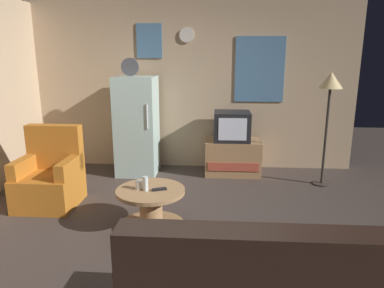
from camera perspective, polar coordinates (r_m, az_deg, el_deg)
name	(u,v)px	position (r m, az deg, el deg)	size (l,w,h in m)	color
ground_plane	(173,236)	(3.73, -3.05, -14.63)	(12.00, 12.00, 0.00)	#3D332D
wall_with_art	(191,85)	(5.73, -0.15, 9.52)	(5.20, 0.12, 2.67)	tan
fridge	(137,126)	(5.47, -8.90, 2.93)	(0.60, 0.62, 1.77)	silver
tv_stand	(233,157)	(5.51, 6.60, -2.10)	(0.84, 0.53, 0.54)	#9E754C
crt_tv	(232,126)	(5.40, 6.48, 2.90)	(0.54, 0.51, 0.44)	black
standing_lamp	(330,89)	(5.15, 21.46, 8.26)	(0.32, 0.32, 1.59)	#332D28
coffee_table	(151,209)	(3.80, -6.65, -10.41)	(0.72, 0.72, 0.44)	#9E754C
wine_glass	(146,184)	(3.66, -7.53, -6.39)	(0.05, 0.05, 0.15)	silver
mug_ceramic_white	(139,185)	(3.71, -8.60, -6.59)	(0.08, 0.08, 0.09)	silver
remote_control	(159,189)	(3.67, -5.32, -7.30)	(0.15, 0.04, 0.02)	black
armchair	(50,178)	(4.68, -21.98, -5.08)	(0.68, 0.68, 0.96)	#B2661E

